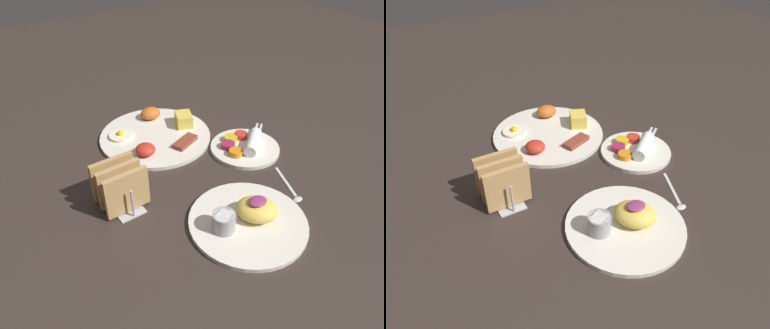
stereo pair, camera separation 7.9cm
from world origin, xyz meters
The scene contains 6 objects.
ground_plane centered at (0.00, 0.00, 0.00)m, with size 3.00×3.00×0.00m, color #332823.
plate_breakfast centered at (-0.02, 0.21, 0.01)m, with size 0.31×0.31×0.05m.
plate_condiments centered at (0.14, 0.01, 0.01)m, with size 0.19×0.18×0.04m.
plate_foreground centered at (-0.04, -0.19, 0.01)m, with size 0.25×0.25×0.06m.
toast_rack centered at (-0.22, 0.02, 0.05)m, with size 0.10×0.12×0.10m.
teaspoon centered at (0.12, -0.17, 0.00)m, with size 0.06×0.12×0.01m.
Camera 1 is at (-0.46, -0.57, 0.57)m, focal length 35.00 mm.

